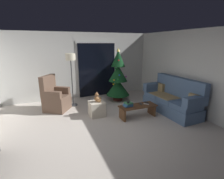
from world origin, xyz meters
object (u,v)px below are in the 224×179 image
Objects in this scene: teddy_bear_chestnut at (97,98)px; remote_black at (147,103)px; couch at (172,100)px; coffee_table at (138,109)px; book_stack at (128,104)px; remote_white at (146,104)px; remote_graphite at (141,104)px; floor_lamp at (71,62)px; teddy_bear_honey_by_tree at (100,102)px; christmas_tree at (118,78)px; armchair at (55,98)px; cell_phone at (128,102)px; ottoman at (97,109)px.

remote_black is at bearing -18.61° from teddy_bear_chestnut.
couch reaches higher than coffee_table.
remote_white is at bearing -5.50° from book_stack.
couch is 12.60× the size of remote_black.
remote_graphite is 0.62× the size of book_stack.
floor_lamp is at bearing 148.94° from remote_graphite.
remote_graphite reaches higher than coffee_table.
teddy_bear_honey_by_tree is at bearing -20.14° from floor_lamp.
christmas_tree is at bearing 16.91° from teddy_bear_honey_by_tree.
remote_black is (0.34, 0.07, 0.13)m from coffee_table.
couch is 3.71m from armchair.
coffee_table is (-1.21, 0.05, -0.15)m from couch.
christmas_tree is 1.11m from teddy_bear_honey_by_tree.
coffee_table is at bearing -63.00° from teddy_bear_honey_by_tree.
cell_phone is at bearing 147.73° from book_stack.
christmas_tree reaches higher than teddy_bear_chestnut.
teddy_bear_chestnut is at bearing 152.71° from coffee_table.
remote_graphite is 2.71m from armchair.
remote_graphite reaches higher than teddy_bear_honey_by_tree.
cell_phone is 0.92m from teddy_bear_chestnut.
cell_phone is at bearing 170.12° from remote_black.
couch is 1.74× the size of armchair.
remote_black is 0.65m from cell_phone.
book_stack is 0.13× the size of christmas_tree.
christmas_tree is 1.08× the size of floor_lamp.
couch is 13.65× the size of cell_phone.
coffee_table is 4.39× the size of book_stack.
armchair is 1.27m from floor_lamp.
floor_lamp is at bearing 127.50° from book_stack.
remote_graphite is at bearing 18.25° from coffee_table.
floor_lamp is at bearing 19.84° from armchair.
christmas_tree is 1.79m from floor_lamp.
floor_lamp is at bearing 113.83° from ottoman.
coffee_table is at bearing 178.67° from remote_black.
remote_white is at bearing -4.41° from coffee_table.
book_stack is 1.74× the size of cell_phone.
floor_lamp is (-1.92, 1.62, 1.13)m from remote_black.
armchair is at bearing 139.85° from teddy_bear_chestnut.
cell_phone is 0.13× the size of armchair.
teddy_bear_chestnut is (-1.15, -1.07, -0.30)m from christmas_tree.
book_stack is 0.07m from cell_phone.
couch is 1.22m from coffee_table.
remote_white reaches higher than teddy_bear_honey_by_tree.
ottoman reaches higher than remote_white.
coffee_table is 0.38m from cell_phone.
remote_black is 1.49m from teddy_bear_chestnut.
coffee_table is 1.23m from teddy_bear_chestnut.
armchair is at bearing -176.57° from christmas_tree.
teddy_bear_chestnut is at bearing 165.20° from couch.
couch is at bearing -2.51° from coffee_table.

